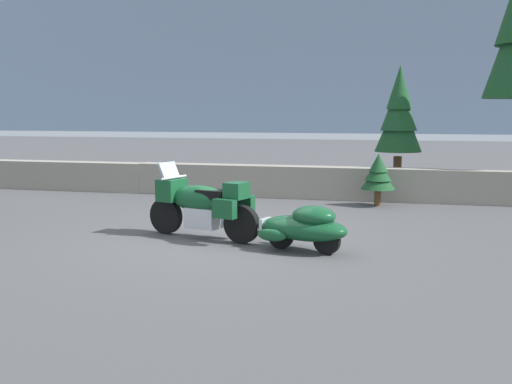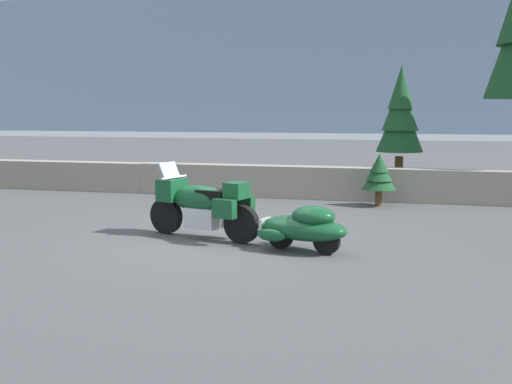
# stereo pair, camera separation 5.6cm
# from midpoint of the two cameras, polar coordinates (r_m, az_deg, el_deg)

# --- Properties ---
(ground_plane) EXTENTS (80.00, 80.00, 0.00)m
(ground_plane) POSITION_cam_midpoint_polar(r_m,az_deg,el_deg) (10.42, -3.26, -4.67)
(ground_plane) COLOR #4C4C4F
(stone_guard_wall) EXTENTS (24.00, 0.58, 0.84)m
(stone_guard_wall) POSITION_cam_midpoint_polar(r_m,az_deg,el_deg) (15.73, 0.66, 1.06)
(stone_guard_wall) COLOR gray
(stone_guard_wall) RESTS_ON ground
(distant_ridgeline) EXTENTS (240.00, 80.00, 16.00)m
(distant_ridgeline) POSITION_cam_midpoint_polar(r_m,az_deg,el_deg) (105.41, 12.75, 10.62)
(distant_ridgeline) COLOR #7F93AD
(distant_ridgeline) RESTS_ON ground
(touring_motorcycle) EXTENTS (2.25, 1.13, 1.33)m
(touring_motorcycle) POSITION_cam_midpoint_polar(r_m,az_deg,el_deg) (10.51, -5.11, -1.14)
(touring_motorcycle) COLOR black
(touring_motorcycle) RESTS_ON ground
(car_shaped_trailer) EXTENTS (2.21, 1.10, 0.76)m
(car_shaped_trailer) POSITION_cam_midpoint_polar(r_m,az_deg,el_deg) (9.53, 4.81, -3.34)
(car_shaped_trailer) COLOR black
(car_shaped_trailer) RESTS_ON ground
(pine_tree_secondary) EXTENTS (1.29, 1.29, 3.54)m
(pine_tree_secondary) POSITION_cam_midpoint_polar(r_m,az_deg,el_deg) (16.87, 13.90, 7.40)
(pine_tree_secondary) COLOR brown
(pine_tree_secondary) RESTS_ON ground
(pine_sapling_near) EXTENTS (0.82, 0.82, 1.26)m
(pine_sapling_near) POSITION_cam_midpoint_polar(r_m,az_deg,el_deg) (14.38, 11.95, 1.77)
(pine_sapling_near) COLOR brown
(pine_sapling_near) RESTS_ON ground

